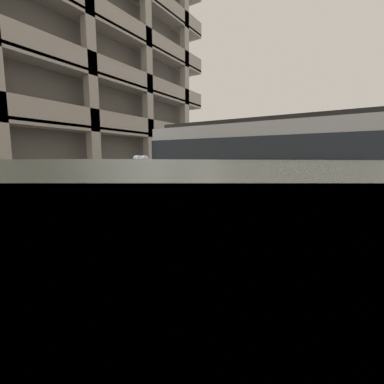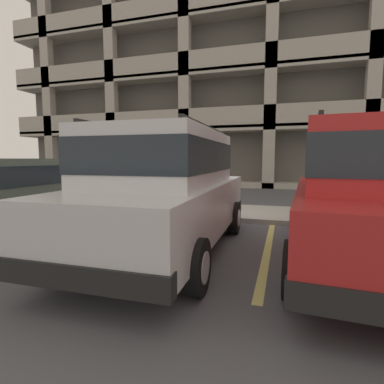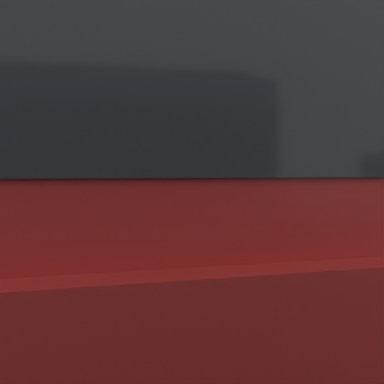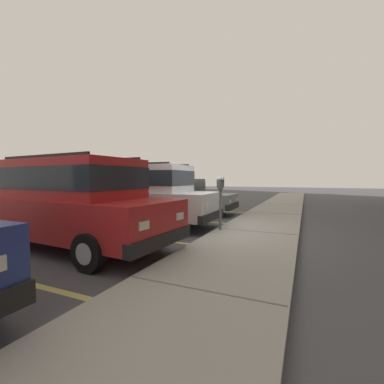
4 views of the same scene
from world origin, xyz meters
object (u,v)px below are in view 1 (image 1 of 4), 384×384
dark_hatchback (293,177)px  parking_meter_near (141,173)px  red_sedan (76,322)px  blue_coupe (318,171)px  parking_meter_far (245,167)px  silver_suv (263,189)px

dark_hatchback → parking_meter_near: 3.72m
red_sedan → parking_meter_near: bearing=38.8°
blue_coupe → parking_meter_far: 2.70m
silver_suv → dark_hatchback: same height
red_sedan → dark_hatchback: size_ratio=0.92×
silver_suv → red_sedan: 3.18m
silver_suv → dark_hatchback: 2.95m
silver_suv → blue_coupe: 6.39m
red_sedan → dark_hatchback: bearing=1.8°
silver_suv → parking_meter_near: bearing=84.3°
parking_meter_near → dark_hatchback: bearing=-42.7°
silver_suv → dark_hatchback: (2.95, 0.16, 0.00)m
silver_suv → blue_coupe: bearing=-0.9°
parking_meter_near → blue_coupe: bearing=-23.3°
parking_meter_far → silver_suv: bearing=-156.8°
red_sedan → parking_meter_near: 4.43m
dark_hatchback → parking_meter_far: dark_hatchback is taller
parking_meter_near → parking_meter_far: parking_meter_near is taller
parking_meter_near → parking_meter_far: bearing=0.4°
silver_suv → parking_meter_near: 2.69m
blue_coupe → silver_suv: bearing=179.8°
blue_coupe → parking_meter_far: bearing=90.7°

